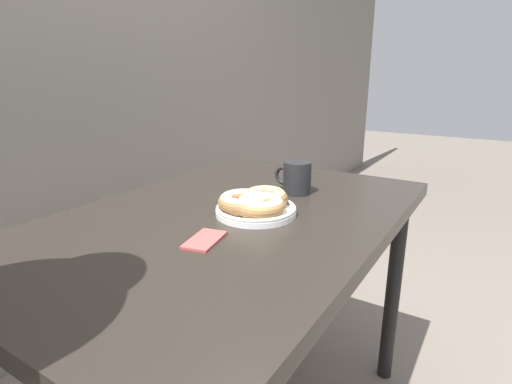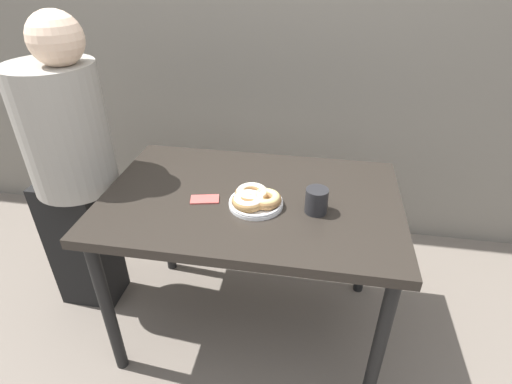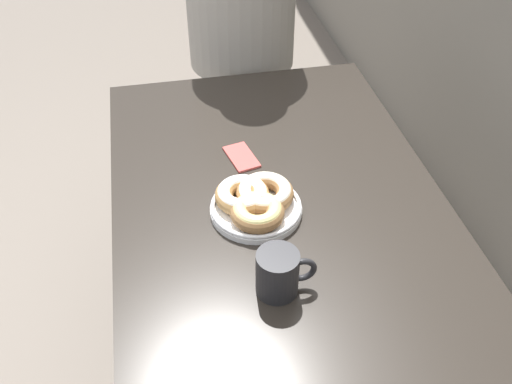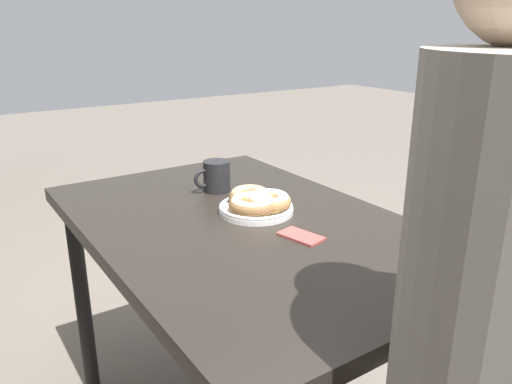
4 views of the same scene
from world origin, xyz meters
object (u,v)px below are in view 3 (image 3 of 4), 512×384
Objects in this scene: donut_plate at (255,201)px; person_figure at (241,36)px; dining_table at (278,224)px; coffee_mug at (279,273)px; napkin at (241,157)px.

donut_plate is 0.84m from person_figure.
donut_plate is (0.03, -0.06, 0.11)m from dining_table.
donut_plate is 0.23m from coffee_mug.
person_figure is at bearing 176.02° from dining_table.
dining_table is at bearing 166.45° from coffee_mug.
donut_plate is 0.16× the size of person_figure.
person_figure reaches higher than coffee_mug.
napkin is at bearing -161.36° from dining_table.
person_figure is (-0.83, 0.12, -0.01)m from donut_plate.
person_figure is 0.64m from napkin.
donut_plate reaches higher than napkin.
dining_table is 0.81m from person_figure.
person_figure is at bearing 169.78° from napkin.
coffee_mug is (0.26, -0.06, 0.13)m from dining_table.
person_figure is at bearing 171.92° from donut_plate.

